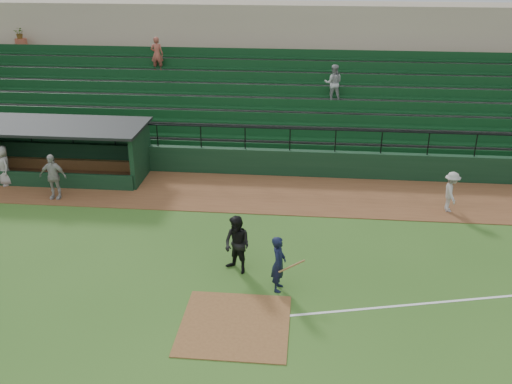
{
  "coord_description": "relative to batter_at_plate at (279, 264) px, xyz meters",
  "views": [
    {
      "loc": [
        1.85,
        -13.8,
        9.73
      ],
      "look_at": [
        0.0,
        5.0,
        1.4
      ],
      "focal_mm": 39.93,
      "sensor_mm": 36.0,
      "label": 1
    }
  ],
  "objects": [
    {
      "name": "home_plate_dirt",
      "position": [
        -1.09,
        -1.91,
        -0.88
      ],
      "size": [
        3.0,
        3.0,
        0.03
      ],
      "primitive_type": "cube",
      "color": "brown",
      "rests_on": "ground"
    },
    {
      "name": "dugout",
      "position": [
        -10.84,
        8.65,
        0.44
      ],
      "size": [
        8.9,
        3.2,
        2.42
      ],
      "color": "black",
      "rests_on": "ground"
    },
    {
      "name": "dugout_player_b",
      "position": [
        -12.27,
        6.94,
        0.02
      ],
      "size": [
        1.02,
        1.01,
        1.78
      ],
      "primitive_type": "imported",
      "rotation": [
        0.0,
        0.0,
        -0.76
      ],
      "color": "#A09B96",
      "rests_on": "warning_track"
    },
    {
      "name": "stadium_structure",
      "position": [
        -1.09,
        15.55,
        1.41
      ],
      "size": [
        38.0,
        13.08,
        6.4
      ],
      "color": "black",
      "rests_on": "ground"
    },
    {
      "name": "dugout_player_a",
      "position": [
        -9.56,
        5.78,
        0.09
      ],
      "size": [
        1.12,
        0.47,
        1.9
      ],
      "primitive_type": "imported",
      "rotation": [
        0.0,
        0.0,
        0.01
      ],
      "color": "#A8A39D",
      "rests_on": "warning_track"
    },
    {
      "name": "warning_track",
      "position": [
        -1.09,
        7.09,
        -0.88
      ],
      "size": [
        40.0,
        4.0,
        0.03
      ],
      "primitive_type": "cube",
      "color": "brown",
      "rests_on": "ground"
    },
    {
      "name": "ground",
      "position": [
        -1.09,
        -0.91,
        -0.9
      ],
      "size": [
        90.0,
        90.0,
        0.0
      ],
      "primitive_type": "plane",
      "color": "#335D1E",
      "rests_on": "ground"
    },
    {
      "name": "runner",
      "position": [
        6.33,
        6.11,
        -0.06
      ],
      "size": [
        0.6,
        1.05,
        1.62
      ],
      "primitive_type": "imported",
      "rotation": [
        0.0,
        0.0,
        1.57
      ],
      "color": "#A9A49E",
      "rests_on": "warning_track"
    },
    {
      "name": "batter_at_plate",
      "position": [
        0.0,
        0.0,
        0.0
      ],
      "size": [
        1.04,
        0.71,
        1.79
      ],
      "color": "black",
      "rests_on": "ground"
    },
    {
      "name": "umpire",
      "position": [
        -1.37,
        0.91,
        0.07
      ],
      "size": [
        1.18,
        1.13,
        1.93
      ],
      "primitive_type": "imported",
      "rotation": [
        0.0,
        0.0,
        -0.59
      ],
      "color": "black",
      "rests_on": "ground"
    },
    {
      "name": "foul_line",
      "position": [
        6.91,
        0.29,
        -0.89
      ],
      "size": [
        17.49,
        4.44,
        0.01
      ],
      "primitive_type": "cube",
      "rotation": [
        0.0,
        0.0,
        0.24
      ],
      "color": "white",
      "rests_on": "ground"
    }
  ]
}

